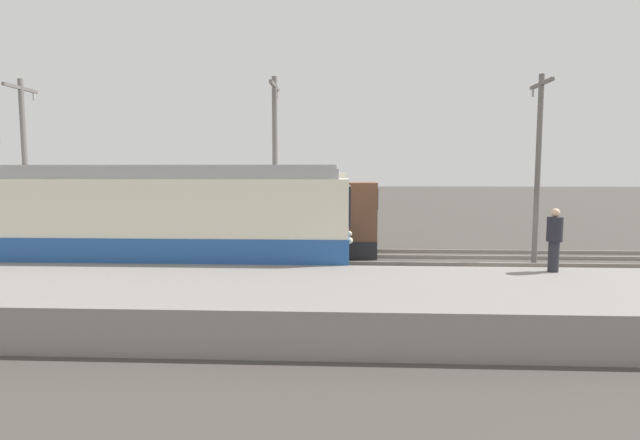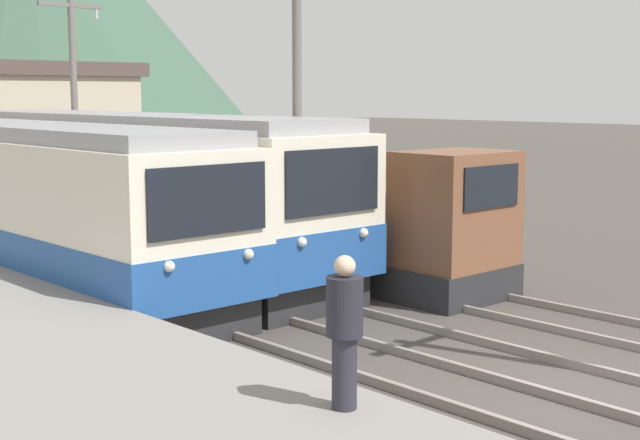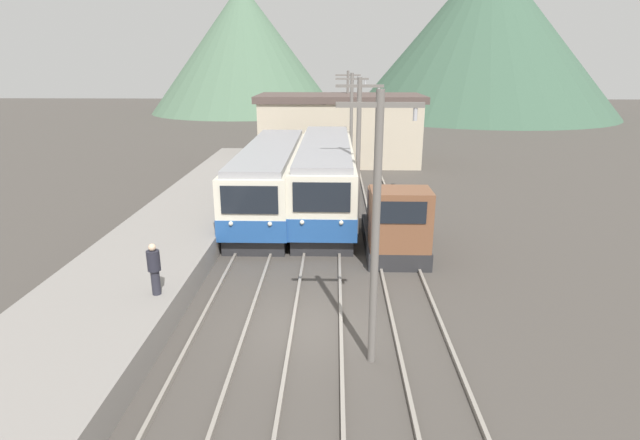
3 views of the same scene
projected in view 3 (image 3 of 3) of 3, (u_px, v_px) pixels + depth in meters
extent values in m
plane|color=#47423D|center=(310.00, 327.00, 14.90)|extent=(200.00, 200.00, 0.00)
cube|color=gray|center=(102.00, 310.00, 14.94)|extent=(4.50, 54.00, 0.92)
cube|color=gray|center=(200.00, 323.00, 14.97)|extent=(0.10, 60.00, 0.14)
cube|color=gray|center=(248.00, 324.00, 14.93)|extent=(0.10, 60.00, 0.14)
cube|color=gray|center=(293.00, 324.00, 14.89)|extent=(0.10, 60.00, 0.14)
cube|color=gray|center=(341.00, 325.00, 14.85)|extent=(0.10, 60.00, 0.14)
cube|color=gray|center=(393.00, 326.00, 14.81)|extent=(0.10, 60.00, 0.14)
cube|color=gray|center=(442.00, 327.00, 14.77)|extent=(0.10, 60.00, 0.14)
cube|color=#28282B|center=(272.00, 205.00, 26.35)|extent=(2.58, 12.88, 0.70)
cube|color=silver|center=(271.00, 175.00, 25.86)|extent=(2.80, 13.41, 2.53)
cube|color=#235199|center=(272.00, 191.00, 26.10)|extent=(2.84, 13.45, 0.91)
cube|color=black|center=(249.00, 200.00, 19.29)|extent=(2.24, 0.06, 1.11)
sphere|color=silver|center=(231.00, 224.00, 19.59)|extent=(0.18, 0.18, 0.18)
sphere|color=silver|center=(270.00, 224.00, 19.55)|extent=(0.18, 0.18, 0.18)
cube|color=#939399|center=(270.00, 148.00, 25.44)|extent=(2.46, 12.88, 0.28)
cube|color=#28282B|center=(325.00, 204.00, 26.56)|extent=(2.58, 13.29, 0.70)
cube|color=silver|center=(325.00, 173.00, 26.06)|extent=(2.80, 13.84, 2.68)
cube|color=#235199|center=(325.00, 189.00, 26.31)|extent=(2.84, 13.88, 0.96)
cube|color=black|center=(322.00, 197.00, 19.27)|extent=(2.24, 0.06, 1.18)
sphere|color=silver|center=(302.00, 222.00, 19.58)|extent=(0.18, 0.18, 0.18)
sphere|color=silver|center=(341.00, 223.00, 19.54)|extent=(0.18, 0.18, 0.18)
cube|color=#939399|center=(325.00, 145.00, 25.61)|extent=(2.46, 13.29, 0.28)
cube|color=#28282B|center=(393.00, 240.00, 21.18)|extent=(2.40, 5.26, 0.70)
cube|color=brown|center=(400.00, 219.00, 19.03)|extent=(2.28, 1.68, 2.30)
cube|color=black|center=(403.00, 213.00, 18.05)|extent=(1.68, 0.04, 0.83)
cube|color=brown|center=(392.00, 211.00, 21.67)|extent=(1.92, 3.48, 1.40)
cylinder|color=black|center=(393.00, 190.00, 21.38)|extent=(0.16, 0.16, 0.50)
cylinder|color=slate|center=(375.00, 236.00, 12.17)|extent=(0.20, 0.20, 6.98)
cube|color=slate|center=(380.00, 105.00, 11.23)|extent=(2.00, 0.12, 0.12)
cylinder|color=#B2B2B7|center=(415.00, 114.00, 11.26)|extent=(0.10, 0.10, 0.30)
cylinder|color=slate|center=(358.00, 161.00, 21.51)|extent=(0.20, 0.20, 6.98)
cube|color=slate|center=(360.00, 86.00, 20.57)|extent=(2.00, 0.12, 0.12)
cylinder|color=#B2B2B7|center=(379.00, 91.00, 20.61)|extent=(0.10, 0.10, 0.30)
cylinder|color=slate|center=(351.00, 131.00, 30.86)|extent=(0.20, 0.20, 6.98)
cube|color=slate|center=(352.00, 79.00, 29.91)|extent=(2.00, 0.12, 0.12)
cylinder|color=#B2B2B7|center=(365.00, 82.00, 29.95)|extent=(0.10, 0.10, 0.30)
cylinder|color=slate|center=(347.00, 116.00, 40.20)|extent=(0.20, 0.20, 6.98)
cube|color=slate|center=(348.00, 75.00, 39.26)|extent=(2.00, 0.12, 0.12)
cylinder|color=#B2B2B7|center=(358.00, 78.00, 39.30)|extent=(0.10, 0.10, 0.30)
cylinder|color=#282833|center=(156.00, 282.00, 14.82)|extent=(0.26, 0.26, 0.77)
cylinder|color=#23232D|center=(153.00, 261.00, 14.61)|extent=(0.38, 0.38, 0.61)
sphere|color=beige|center=(152.00, 247.00, 14.49)|extent=(0.22, 0.22, 0.22)
cube|color=beige|center=(340.00, 132.00, 38.95)|extent=(12.00, 6.00, 4.74)
cube|color=#51423D|center=(340.00, 98.00, 38.16)|extent=(12.60, 6.30, 0.50)
cone|color=#517056|center=(244.00, 49.00, 78.66)|extent=(29.70, 29.70, 19.27)
cone|color=#3D5B47|center=(485.00, 35.00, 73.24)|extent=(39.03, 39.03, 23.06)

